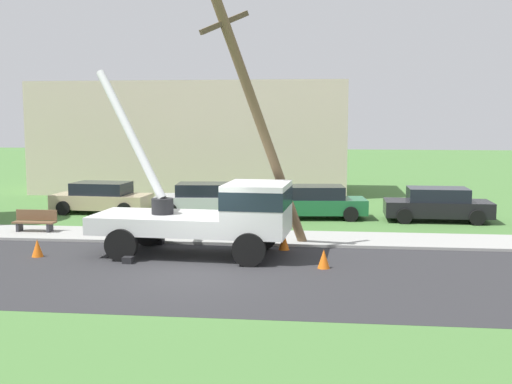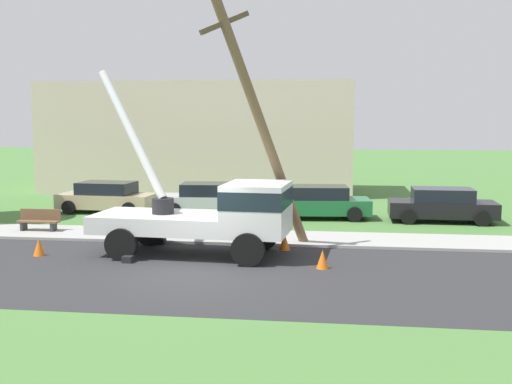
# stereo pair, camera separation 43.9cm
# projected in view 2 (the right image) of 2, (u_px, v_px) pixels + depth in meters

# --- Properties ---
(ground_plane) EXTENTS (120.00, 120.00, 0.00)m
(ground_plane) POSITION_uv_depth(u_px,v_px,m) (254.00, 211.00, 29.52)
(ground_plane) COLOR #477538
(road_asphalt) EXTENTS (80.00, 7.83, 0.01)m
(road_asphalt) POSITION_uv_depth(u_px,v_px,m) (195.00, 273.00, 17.71)
(road_asphalt) COLOR #2B2B2D
(road_asphalt) RESTS_ON ground
(sidewalk_strip) EXTENTS (80.00, 2.61, 0.10)m
(sidewalk_strip) POSITION_uv_depth(u_px,v_px,m) (228.00, 237.00, 22.84)
(sidewalk_strip) COLOR #9E9E99
(sidewalk_strip) RESTS_ON ground
(utility_truck) EXTENTS (6.75, 3.21, 5.98)m
(utility_truck) POSITION_uv_depth(u_px,v_px,m) (217.00, 212.00, 19.76)
(utility_truck) COLOR silver
(utility_truck) RESTS_ON ground
(leaning_utility_pole) EXTENTS (3.33, 2.87, 8.38)m
(leaning_utility_pole) POSITION_uv_depth(u_px,v_px,m) (260.00, 120.00, 20.32)
(leaning_utility_pole) COLOR brown
(leaning_utility_pole) RESTS_ON ground
(traffic_cone_ahead) EXTENTS (0.36, 0.36, 0.56)m
(traffic_cone_ahead) POSITION_uv_depth(u_px,v_px,m) (323.00, 259.00, 18.16)
(traffic_cone_ahead) COLOR orange
(traffic_cone_ahead) RESTS_ON ground
(traffic_cone_behind) EXTENTS (0.36, 0.36, 0.56)m
(traffic_cone_behind) POSITION_uv_depth(u_px,v_px,m) (39.00, 247.00, 19.88)
(traffic_cone_behind) COLOR orange
(traffic_cone_behind) RESTS_ON ground
(traffic_cone_curbside) EXTENTS (0.36, 0.36, 0.56)m
(traffic_cone_curbside) POSITION_uv_depth(u_px,v_px,m) (285.00, 242.00, 20.74)
(traffic_cone_curbside) COLOR orange
(traffic_cone_curbside) RESTS_ON ground
(parked_sedan_tan) EXTENTS (4.51, 2.21, 1.42)m
(parked_sedan_tan) POSITION_uv_depth(u_px,v_px,m) (107.00, 197.00, 28.97)
(parked_sedan_tan) COLOR tan
(parked_sedan_tan) RESTS_ON ground
(parked_sedan_silver) EXTENTS (4.53, 2.24, 1.42)m
(parked_sedan_silver) POSITION_uv_depth(u_px,v_px,m) (209.00, 199.00, 28.40)
(parked_sedan_silver) COLOR #B7B7BF
(parked_sedan_silver) RESTS_ON ground
(parked_sedan_green) EXTENTS (4.56, 2.30, 1.42)m
(parked_sedan_green) POSITION_uv_depth(u_px,v_px,m) (319.00, 202.00, 27.26)
(parked_sedan_green) COLOR #1E6638
(parked_sedan_green) RESTS_ON ground
(parked_sedan_black) EXTENTS (4.43, 2.07, 1.42)m
(parked_sedan_black) POSITION_uv_depth(u_px,v_px,m) (442.00, 205.00, 26.36)
(parked_sedan_black) COLOR black
(parked_sedan_black) RESTS_ON ground
(park_bench) EXTENTS (1.60, 0.45, 0.90)m
(park_bench) POSITION_uv_depth(u_px,v_px,m) (39.00, 221.00, 23.83)
(park_bench) COLOR brown
(park_bench) RESTS_ON ground
(lowrise_building_backdrop) EXTENTS (18.00, 6.00, 6.40)m
(lowrise_building_backdrop) POSITION_uv_depth(u_px,v_px,m) (200.00, 138.00, 37.26)
(lowrise_building_backdrop) COLOR beige
(lowrise_building_backdrop) RESTS_ON ground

